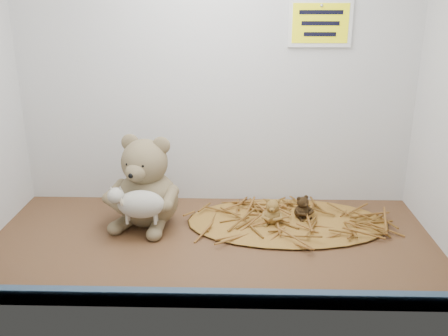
{
  "coord_description": "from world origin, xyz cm",
  "views": [
    {
      "loc": [
        6.42,
        -119.66,
        62.98
      ],
      "look_at": [
        3.12,
        3.32,
        19.89
      ],
      "focal_mm": 40.0,
      "sensor_mm": 36.0,
      "label": 1
    }
  ],
  "objects_px": {
    "toy_lamb": "(141,204)",
    "mini_teddy_tan": "(273,211)",
    "mini_teddy_brown": "(302,206)",
    "main_teddy": "(147,181)"
  },
  "relations": [
    {
      "from": "mini_teddy_tan",
      "to": "mini_teddy_brown",
      "type": "bearing_deg",
      "value": 32.68
    },
    {
      "from": "toy_lamb",
      "to": "mini_teddy_brown",
      "type": "relative_size",
      "value": 2.36
    },
    {
      "from": "main_teddy",
      "to": "toy_lamb",
      "type": "relative_size",
      "value": 1.61
    },
    {
      "from": "main_teddy",
      "to": "mini_teddy_tan",
      "type": "height_order",
      "value": "main_teddy"
    },
    {
      "from": "mini_teddy_tan",
      "to": "mini_teddy_brown",
      "type": "height_order",
      "value": "mini_teddy_tan"
    },
    {
      "from": "main_teddy",
      "to": "mini_teddy_brown",
      "type": "xyz_separation_m",
      "value": [
        0.45,
        0.03,
        -0.09
      ]
    },
    {
      "from": "main_teddy",
      "to": "mini_teddy_brown",
      "type": "distance_m",
      "value": 0.46
    },
    {
      "from": "toy_lamb",
      "to": "mini_teddy_tan",
      "type": "bearing_deg",
      "value": 13.05
    },
    {
      "from": "toy_lamb",
      "to": "mini_teddy_tan",
      "type": "xyz_separation_m",
      "value": [
        0.36,
        0.08,
        -0.05
      ]
    },
    {
      "from": "main_teddy",
      "to": "mini_teddy_tan",
      "type": "bearing_deg",
      "value": 14.14
    }
  ]
}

